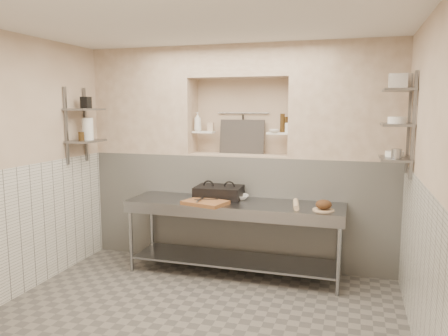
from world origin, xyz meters
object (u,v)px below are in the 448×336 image
at_px(bread_loaf, 324,205).
at_px(bowl_alcove, 274,131).
at_px(panini_press, 219,192).
at_px(rolling_pin, 296,204).
at_px(prep_table, 234,223).
at_px(mixing_bowl, 239,197).
at_px(cutting_board, 205,203).
at_px(bottle_soap, 198,122).
at_px(jug_left, 88,129).

height_order(bread_loaf, bowl_alcove, bowl_alcove).
bearing_deg(panini_press, rolling_pin, -13.89).
distance_m(bread_loaf, bowl_alcove, 1.20).
height_order(prep_table, mixing_bowl, mixing_bowl).
height_order(cutting_board, rolling_pin, rolling_pin).
xyz_separation_m(prep_table, rolling_pin, (0.75, -0.05, 0.29)).
relative_size(rolling_pin, bread_loaf, 2.32).
bearing_deg(bread_loaf, panini_press, 168.10).
height_order(rolling_pin, bread_loaf, bread_loaf).
bearing_deg(bread_loaf, mixing_bowl, 164.18).
bearing_deg(bottle_soap, rolling_pin, -22.51).
height_order(cutting_board, bowl_alcove, bowl_alcove).
xyz_separation_m(panini_press, bowl_alcove, (0.62, 0.36, 0.76)).
bearing_deg(prep_table, bottle_soap, 140.65).
height_order(prep_table, cutting_board, cutting_board).
bearing_deg(bowl_alcove, bread_loaf, -43.14).
bearing_deg(bottle_soap, cutting_board, -64.16).
relative_size(panini_press, bowl_alcove, 4.56).
xyz_separation_m(panini_press, rolling_pin, (0.98, -0.20, -0.05)).
distance_m(mixing_bowl, bottle_soap, 1.18).
distance_m(rolling_pin, bottle_soap, 1.76).
bearing_deg(rolling_pin, mixing_bowl, 163.19).
bearing_deg(prep_table, rolling_pin, -3.59).
relative_size(bread_loaf, bowl_alcove, 1.38).
distance_m(panini_press, bread_loaf, 1.32).
relative_size(rolling_pin, jug_left, 1.47).
height_order(panini_press, bottle_soap, bottle_soap).
distance_m(prep_table, mixing_bowl, 0.34).
xyz_separation_m(bowl_alcove, jug_left, (-2.30, -0.60, 0.02)).
distance_m(bowl_alcove, jug_left, 2.37).
bearing_deg(bottle_soap, bowl_alcove, -1.08).
height_order(cutting_board, jug_left, jug_left).
bearing_deg(bottle_soap, bread_loaf, -20.93).
distance_m(bread_loaf, jug_left, 3.08).
bearing_deg(cutting_board, panini_press, 81.73).
relative_size(prep_table, mixing_bowl, 11.03).
xyz_separation_m(bottle_soap, jug_left, (-1.27, -0.61, -0.08)).
bearing_deg(jug_left, bowl_alcove, 14.53).
relative_size(mixing_bowl, bread_loaf, 1.33).
xyz_separation_m(bottle_soap, bowl_alcove, (1.03, -0.02, -0.10)).
bearing_deg(bread_loaf, jug_left, 179.28).
distance_m(mixing_bowl, jug_left, 2.12).
xyz_separation_m(prep_table, mixing_bowl, (0.02, 0.17, 0.29)).
bearing_deg(prep_table, jug_left, -177.50).
relative_size(panini_press, bottle_soap, 2.36).
height_order(prep_table, bottle_soap, bottle_soap).
relative_size(bottle_soap, bowl_alcove, 1.93).
bearing_deg(jug_left, cutting_board, -4.54).
bearing_deg(prep_table, panini_press, 147.20).
bearing_deg(bowl_alcove, bottle_soap, 178.92).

